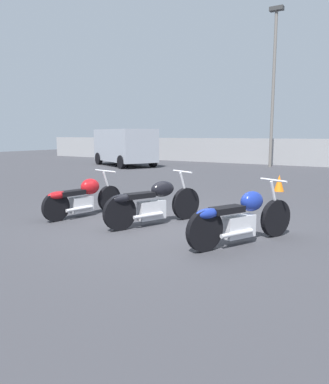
# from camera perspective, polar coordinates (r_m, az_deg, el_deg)

# --- Properties ---
(ground_plane) EXTENTS (60.00, 60.00, 0.00)m
(ground_plane) POSITION_cam_1_polar(r_m,az_deg,el_deg) (7.43, -0.55, -5.09)
(ground_plane) COLOR #38383D
(fence_back) EXTENTS (40.00, 0.04, 1.53)m
(fence_back) POSITION_cam_1_polar(r_m,az_deg,el_deg) (22.32, 21.58, 5.59)
(fence_back) COLOR gray
(fence_back) RESTS_ON ground_plane
(light_pole_left) EXTENTS (0.70, 0.35, 8.26)m
(light_pole_left) POSITION_cam_1_polar(r_m,az_deg,el_deg) (21.43, 16.31, 16.63)
(light_pole_left) COLOR slate
(light_pole_left) RESTS_ON ground_plane
(motorcycle_slot_0) EXTENTS (0.75, 1.99, 0.97)m
(motorcycle_slot_0) POSITION_cam_1_polar(r_m,az_deg,el_deg) (8.35, -12.35, -0.79)
(motorcycle_slot_0) COLOR black
(motorcycle_slot_0) RESTS_ON ground_plane
(motorcycle_slot_1) EXTENTS (1.02, 2.14, 1.04)m
(motorcycle_slot_1) POSITION_cam_1_polar(r_m,az_deg,el_deg) (7.40, -1.75, -1.62)
(motorcycle_slot_1) COLOR black
(motorcycle_slot_1) RESTS_ON ground_plane
(motorcycle_slot_2) EXTENTS (1.10, 2.07, 1.02)m
(motorcycle_slot_2) POSITION_cam_1_polar(r_m,az_deg,el_deg) (6.24, 11.56, -3.87)
(motorcycle_slot_2) COLOR black
(motorcycle_slot_2) RESTS_ON ground_plane
(parked_van) EXTENTS (4.82, 3.79, 2.05)m
(parked_van) POSITION_cam_1_polar(r_m,az_deg,el_deg) (21.36, -6.12, 7.06)
(parked_van) COLOR #999EA8
(parked_van) RESTS_ON ground_plane
(traffic_cone_far) EXTENTS (0.32, 0.32, 0.52)m
(traffic_cone_far) POSITION_cam_1_polar(r_m,az_deg,el_deg) (12.31, 17.06, 1.32)
(traffic_cone_far) COLOR orange
(traffic_cone_far) RESTS_ON ground_plane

